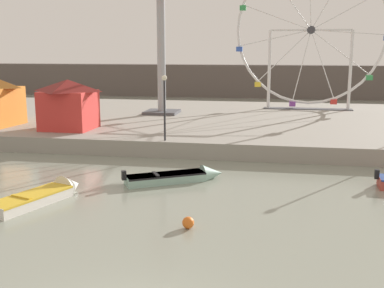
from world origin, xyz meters
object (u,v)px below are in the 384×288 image
drop_tower_steel_tower (161,21)px  promenade_lamp_near (165,98)px  motorboat_white_red_stripe (46,194)px  carnival_booth_red_striped (69,103)px  ferris_wheel_white_frame (311,32)px  motorboat_seafoam (181,176)px  mooring_buoy_orange (188,223)px

drop_tower_steel_tower → promenade_lamp_near: drop_tower_steel_tower is taller
motorboat_white_red_stripe → promenade_lamp_near: size_ratio=1.25×
promenade_lamp_near → carnival_booth_red_striped: bearing=158.3°
ferris_wheel_white_frame → carnival_booth_red_striped: size_ratio=3.73×
carnival_booth_red_striped → promenade_lamp_near: (7.48, -2.98, 0.79)m
carnival_booth_red_striped → drop_tower_steel_tower: bearing=66.2°
motorboat_white_red_stripe → ferris_wheel_white_frame: bearing=-5.6°
ferris_wheel_white_frame → promenade_lamp_near: size_ratio=3.52×
motorboat_seafoam → mooring_buoy_orange: bearing=-106.5°
motorboat_white_red_stripe → mooring_buoy_orange: 7.04m
promenade_lamp_near → mooring_buoy_orange: promenade_lamp_near is taller
drop_tower_steel_tower → carnival_booth_red_striped: 11.78m
motorboat_seafoam → motorboat_white_red_stripe: 6.51m
motorboat_seafoam → motorboat_white_red_stripe: bearing=-172.6°
carnival_booth_red_striped → promenade_lamp_near: promenade_lamp_near is taller
motorboat_white_red_stripe → mooring_buoy_orange: motorboat_white_red_stripe is taller
ferris_wheel_white_frame → mooring_buoy_orange: 30.44m
ferris_wheel_white_frame → carnival_booth_red_striped: 22.78m
ferris_wheel_white_frame → promenade_lamp_near: bearing=-118.3°
drop_tower_steel_tower → promenade_lamp_near: bearing=-75.5°
carnival_booth_red_striped → mooring_buoy_orange: 18.36m
motorboat_white_red_stripe → promenade_lamp_near: 10.29m
drop_tower_steel_tower → ferris_wheel_white_frame: bearing=22.8°
motorboat_seafoam → motorboat_white_red_stripe: (-5.15, -3.98, 0.01)m
motorboat_white_red_stripe → drop_tower_steel_tower: bearing=19.6°
drop_tower_steel_tower → carnival_booth_red_striped: drop_tower_steel_tower is taller
drop_tower_steel_tower → promenade_lamp_near: 13.59m
drop_tower_steel_tower → carnival_booth_red_striped: bearing=-115.2°
motorboat_white_red_stripe → ferris_wheel_white_frame: (12.48, 26.65, 7.67)m
motorboat_seafoam → ferris_wheel_white_frame: ferris_wheel_white_frame is taller
mooring_buoy_orange → promenade_lamp_near: bearing=107.3°
carnival_booth_red_striped → promenade_lamp_near: 8.09m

